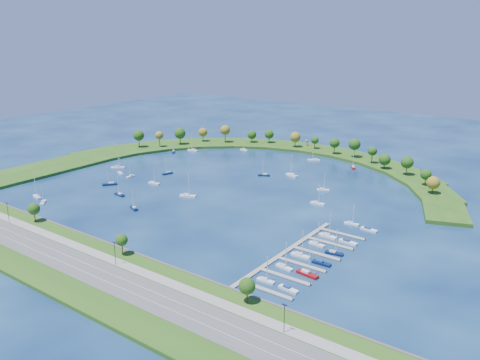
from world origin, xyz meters
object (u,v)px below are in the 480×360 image
Objects in this scene: docked_boat_3 at (307,273)px; docked_boat_1 at (288,289)px; moored_boat_8 at (120,194)px; dock_system at (300,256)px; moored_boat_15 at (323,189)px; moored_boat_17 at (168,173)px; moored_boat_18 at (193,150)px; docked_boat_0 at (266,280)px; moored_boat_2 at (188,195)px; moored_boat_7 at (264,175)px; docked_boat_8 at (328,235)px; docked_boat_10 at (352,223)px; moored_boat_5 at (110,184)px; moored_boat_6 at (244,149)px; moored_boat_16 at (173,151)px; moored_boat_0 at (120,173)px; moored_boat_4 at (154,183)px; docked_boat_11 at (369,229)px; moored_boat_3 at (43,202)px; moored_boat_9 at (37,196)px; moored_boat_14 at (131,176)px; docked_boat_2 at (284,266)px; moored_boat_13 at (353,167)px; moored_boat_19 at (292,175)px; docked_boat_7 at (334,252)px; moored_boat_12 at (318,203)px; moored_boat_1 at (134,208)px; moored_boat_11 at (314,160)px; harbor_tower at (306,143)px; docked_boat_4 at (300,255)px; docked_boat_6 at (317,244)px; moored_boat_10 at (118,167)px.

docked_boat_1 is at bearing -83.40° from docked_boat_3.
dock_system is at bearing -177.10° from moored_boat_8.
moored_boat_15 is 0.98× the size of moored_boat_17.
docked_boat_0 is (166.64, -146.47, -0.06)m from moored_boat_18.
moored_boat_2 reaches higher than moored_boat_7.
docked_boat_8 is 21.35m from docked_boat_10.
moored_boat_5 reaches higher than moored_boat_6.
moored_boat_16 is 221.04m from docked_boat_0.
moored_boat_4 is at bearing -160.54° from moored_boat_0.
docked_boat_11 is at bearing 60.81° from docked_boat_8.
moored_boat_15 is at bearing -91.22° from moored_boat_3.
docked_boat_3 is at bearing -163.80° from moored_boat_9.
moored_boat_18 reaches higher than moored_boat_14.
docked_boat_2 is at bearing 133.75° from moored_boat_18.
moored_boat_13 is at bearing -112.39° from moored_boat_9.
docked_boat_11 is (160.18, 25.58, -0.33)m from moored_boat_5.
moored_boat_4 is 0.93× the size of moored_boat_13.
moored_boat_5 is 118.17m from moored_boat_19.
docked_boat_7 is at bearing 108.94° from moored_boat_7.
docked_boat_2 is 0.99× the size of docked_boat_7.
docked_boat_11 is at bearing 87.13° from docked_boat_2.
moored_boat_16 is 229.71m from docked_boat_1.
docked_boat_1 is (158.28, -47.27, -0.33)m from moored_boat_5.
moored_boat_8 is (24.08, 34.59, 0.02)m from moored_boat_3.
moored_boat_12 reaches higher than moored_boat_15.
moored_boat_4 is at bearing -66.45° from moored_boat_3.
moored_boat_1 is 0.79× the size of moored_boat_2.
moored_boat_12 is at bearing 123.27° from moored_boat_7.
moored_boat_11 is at bearing 162.12° from moored_boat_17.
moored_boat_4 is at bearing 163.56° from dock_system.
moored_boat_18 is at bearing -137.36° from harbor_tower.
docked_boat_3 reaches higher than moored_boat_2.
docked_boat_3 is (36.08, -77.62, 0.06)m from moored_boat_12.
moored_boat_3 reaches higher than docked_boat_1.
docked_boat_1 is 29.65m from docked_boat_4.
docked_boat_2 reaches higher than docked_boat_6.
moored_boat_13 is (133.56, 98.67, -0.03)m from moored_boat_10.
docked_boat_8 is at bearing -117.17° from docked_boat_11.
docked_boat_3 is at bearing -50.89° from dock_system.
moored_boat_8 is 38.60m from moored_boat_14.
moored_boat_14 is (23.40, -9.04, -0.12)m from moored_boat_10.
docked_boat_8 is at bearing 87.16° from docked_boat_0.
moored_boat_18 is 1.10× the size of docked_boat_7.
moored_boat_12 is 99.05m from docked_boat_1.
moored_boat_2 is 1.20× the size of moored_boat_4.
moored_boat_15 is (-8.88, 24.13, -0.03)m from moored_boat_12.
moored_boat_3 is at bearing -104.36° from harbor_tower.
moored_boat_13 reaches higher than moored_boat_3.
docked_boat_4 is (162.22, -40.44, 0.05)m from moored_boat_0.
moored_boat_1 reaches higher than harbor_tower.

